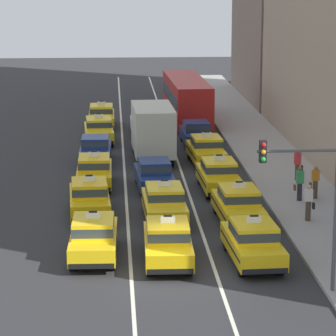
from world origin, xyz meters
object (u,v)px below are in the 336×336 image
pedestrian_near_crosswalk (300,184)px  sedan_center_third (154,174)px  sedan_right_fifth (196,133)px  traffic_light_pole (309,190)px  taxi_left_third (94,171)px  taxi_left_nearest (94,237)px  taxi_center_second (164,202)px  taxi_left_second (89,197)px  taxi_left_sixth (102,116)px  taxi_right_third (219,175)px  taxi_right_fourth (206,149)px  sedan_left_fourth (95,149)px  taxi_center_nearest (168,241)px  pedestrian_by_storefront (298,164)px  box_truck_center_fourth (152,129)px  taxi_left_fifth (99,129)px  taxi_right_nearest (253,241)px  bus_right_sixth (187,98)px  pedestrian_mid_block (309,203)px  pedestrian_trailing (315,182)px  sedan_center_fifth (144,122)px  taxi_right_second (238,204)px

pedestrian_near_crosswalk → sedan_center_third: bearing=155.9°
sedan_right_fifth → traffic_light_pole: (1.35, -26.44, 2.97)m
taxi_left_third → sedan_center_third: size_ratio=1.04×
taxi_left_nearest → taxi_center_second: 5.85m
taxi_left_second → taxi_left_sixth: size_ratio=1.02×
taxi_left_second → sedan_center_third: bearing=54.8°
taxi_right_third → taxi_right_fourth: (0.04, 6.35, 0.00)m
pedestrian_near_crosswalk → sedan_left_fourth: bearing=136.1°
taxi_center_nearest → pedestrian_by_storefront: bearing=58.2°
box_truck_center_fourth → pedestrian_near_crosswalk: box_truck_center_fourth is taller
taxi_center_second → traffic_light_pole: bearing=-65.0°
taxi_left_fifth → taxi_right_fourth: same height
taxi_left_second → taxi_left_fifth: same height
taxi_center_nearest → taxi_right_third: same height
taxi_right_nearest → taxi_center_nearest: bearing=176.7°
taxi_left_fifth → taxi_left_sixth: (0.12, 5.43, 0.00)m
sedan_left_fourth → traffic_light_pole: (7.74, -21.76, 2.97)m
taxi_right_nearest → traffic_light_pole: 4.80m
taxi_right_third → taxi_center_second: bearing=-121.0°
sedan_right_fifth → taxi_left_nearest: bearing=-105.7°
taxi_right_third → traffic_light_pole: (1.32, -14.64, 2.94)m
taxi_center_second → bus_right_sixth: size_ratio=0.41×
taxi_left_sixth → taxi_right_fourth: size_ratio=0.98×
taxi_left_third → taxi_left_sixth: 17.26m
taxi_right_fourth → sedan_right_fifth: (-0.06, 5.45, -0.03)m
pedestrian_mid_block → taxi_left_fifth: bearing=116.7°
sedan_right_fifth → taxi_right_third: bearing=-89.9°
taxi_right_nearest → taxi_left_sixth: bearing=101.8°
taxi_left_nearest → pedestrian_mid_block: size_ratio=2.77×
taxi_left_nearest → taxi_left_third: bearing=90.9°
taxi_center_second → taxi_left_third: bearing=116.9°
sedan_left_fourth → taxi_center_second: size_ratio=0.94×
sedan_right_fifth → pedestrian_trailing: pedestrian_trailing is taller
sedan_center_third → bus_right_sixth: bus_right_sixth is taller
pedestrian_by_storefront → taxi_center_second: bearing=-138.2°
taxi_left_second → taxi_center_nearest: 7.56m
taxi_right_third → sedan_right_fifth: taxi_right_third is taller
taxi_right_third → sedan_center_fifth: bearing=101.6°
taxi_left_fifth → taxi_right_second: bearing=-70.9°
taxi_right_second → pedestrian_trailing: (4.28, 3.43, 0.11)m
taxi_left_fifth → traffic_light_pole: traffic_light_pole is taller
pedestrian_near_crosswalk → traffic_light_pole: 12.60m
taxi_right_fourth → pedestrian_trailing: size_ratio=2.79×
sedan_right_fifth → pedestrian_by_storefront: size_ratio=2.56×
taxi_left_fifth → sedan_right_fifth: (6.28, -1.32, -0.03)m
taxi_left_third → pedestrian_trailing: bearing=-18.1°
taxi_right_third → sedan_right_fifth: bearing=90.1°
pedestrian_trailing → taxi_right_nearest: bearing=-116.9°
pedestrian_near_crosswalk → sedan_center_fifth: bearing=110.5°
box_truck_center_fourth → traffic_light_pole: traffic_light_pole is taller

